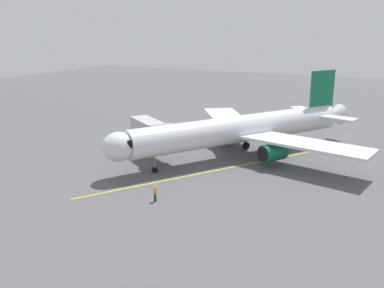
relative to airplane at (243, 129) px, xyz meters
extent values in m
plane|color=#565659|center=(0.17, 0.39, -4.00)|extent=(220.00, 220.00, 0.00)
cube|color=yellow|center=(0.15, 6.24, -4.00)|extent=(22.13, 33.59, 0.01)
cylinder|color=silver|center=(0.15, 0.24, 0.10)|extent=(21.82, 30.52, 3.80)
ellipsoid|color=silver|center=(10.13, 15.46, 0.10)|extent=(5.21, 5.32, 3.61)
cone|color=silver|center=(-9.99, -15.24, 0.10)|extent=(4.50, 4.38, 3.42)
cube|color=black|center=(9.36, 14.29, 0.65)|extent=(3.58, 3.11, 0.90)
cube|color=silver|center=(-9.02, 1.80, -0.50)|extent=(17.74, 8.42, 0.36)
cylinder|color=#146B47|center=(-5.24, 2.58, -2.00)|extent=(3.79, 4.10, 2.30)
cylinder|color=black|center=(-4.29, 4.04, -2.00)|extent=(1.87, 1.32, 2.10)
cube|color=silver|center=(5.24, -7.55, -0.50)|extent=(13.99, 16.97, 0.36)
cylinder|color=#146B47|center=(4.46, -3.78, -2.00)|extent=(3.79, 4.10, 2.30)
cylinder|color=black|center=(5.42, -2.32, -2.00)|extent=(1.87, 1.32, 2.10)
cube|color=#146B47|center=(-8.34, -12.73, 3.90)|extent=(2.93, 4.21, 7.20)
cube|color=silver|center=(-10.85, -10.72, 0.70)|extent=(6.81, 4.00, 0.24)
cube|color=silver|center=(-5.50, -14.23, 0.70)|extent=(5.88, 6.49, 0.24)
cylinder|color=slate|center=(7.55, 11.53, -2.27)|extent=(0.24, 0.24, 2.77)
cylinder|color=black|center=(7.55, 11.53, -3.65)|extent=(0.76, 0.83, 0.70)
cylinder|color=slate|center=(-3.66, -0.85, -2.07)|extent=(0.24, 0.24, 2.77)
cylinder|color=black|center=(-3.66, -0.85, -3.45)|extent=(0.98, 1.17, 1.10)
cylinder|color=slate|center=(0.68, -3.70, -2.07)|extent=(0.24, 0.24, 2.77)
cylinder|color=black|center=(0.68, -3.70, -3.45)|extent=(0.98, 1.17, 1.10)
cube|color=#B7B7BC|center=(11.62, 5.87, -0.10)|extent=(8.95, 7.11, 2.50)
cube|color=gray|center=(7.86, 8.34, -0.10)|extent=(4.10, 4.21, 3.00)
cylinder|color=slate|center=(15.38, 3.40, -2.05)|extent=(0.70, 0.70, 3.90)
cube|color=#333338|center=(15.38, 3.40, -3.70)|extent=(2.00, 2.00, 0.60)
cylinder|color=#23232D|center=(2.69, 19.30, -3.56)|extent=(0.26, 0.26, 0.88)
cube|color=orange|center=(2.69, 19.30, -2.82)|extent=(0.45, 0.38, 0.60)
cube|color=silver|center=(2.69, 19.30, -2.82)|extent=(0.47, 0.39, 0.10)
sphere|color=tan|center=(2.69, 19.30, -2.40)|extent=(0.22, 0.22, 0.22)
cylinder|color=#23232D|center=(2.10, -9.24, -3.56)|extent=(0.26, 0.26, 0.88)
cube|color=orange|center=(2.10, -9.24, -2.82)|extent=(0.35, 0.44, 0.60)
cube|color=silver|center=(2.10, -9.24, -2.82)|extent=(0.36, 0.46, 0.10)
sphere|color=#9E7051|center=(2.10, -9.24, -2.40)|extent=(0.22, 0.22, 0.22)
cube|color=black|center=(15.18, -3.39, -3.44)|extent=(1.84, 2.81, 0.24)
cube|color=silver|center=(15.18, -3.39, -2.77)|extent=(1.84, 2.81, 0.08)
cylinder|color=slate|center=(14.78, -2.10, -3.04)|extent=(0.06, 0.06, 0.55)
cylinder|color=slate|center=(16.00, -2.31, -3.04)|extent=(0.06, 0.06, 0.55)
cylinder|color=slate|center=(14.36, -4.46, -3.04)|extent=(0.06, 0.06, 0.55)
cylinder|color=slate|center=(15.58, -4.68, -3.04)|extent=(0.06, 0.06, 0.55)
cylinder|color=black|center=(14.71, -2.34, -3.78)|extent=(0.32, 0.48, 0.44)
cylinder|color=black|center=(15.99, -2.57, -3.78)|extent=(0.32, 0.48, 0.44)
cylinder|color=black|center=(14.37, -4.21, -3.78)|extent=(0.32, 0.48, 0.44)
cylinder|color=black|center=(15.65, -4.44, -3.78)|extent=(0.32, 0.48, 0.44)
camera|label=1|loc=(-19.16, 53.85, 13.91)|focal=38.65mm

